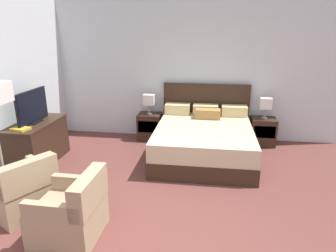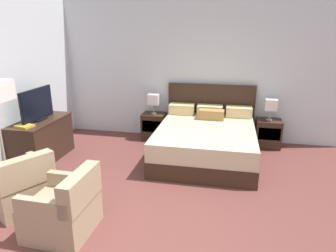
# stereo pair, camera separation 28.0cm
# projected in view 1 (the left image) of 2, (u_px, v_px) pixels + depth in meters

# --- Properties ---
(wall_back) EXTENTS (6.39, 0.06, 2.85)m
(wall_back) POSITION_uv_depth(u_px,v_px,m) (182.00, 70.00, 6.12)
(wall_back) COLOR silver
(wall_back) RESTS_ON ground
(bed) EXTENTS (1.75, 2.06, 1.17)m
(bed) POSITION_uv_depth(u_px,v_px,m) (204.00, 139.00, 5.41)
(bed) COLOR #332116
(bed) RESTS_ON ground
(nightstand_left) EXTENTS (0.48, 0.41, 0.55)m
(nightstand_left) POSITION_uv_depth(u_px,v_px,m) (150.00, 126.00, 6.28)
(nightstand_left) COLOR #332116
(nightstand_left) RESTS_ON ground
(nightstand_right) EXTENTS (0.48, 0.41, 0.55)m
(nightstand_right) POSITION_uv_depth(u_px,v_px,m) (263.00, 131.00, 5.97)
(nightstand_right) COLOR #332116
(nightstand_right) RESTS_ON ground
(table_lamp_left) EXTENTS (0.22, 0.22, 0.41)m
(table_lamp_left) POSITION_uv_depth(u_px,v_px,m) (149.00, 100.00, 6.11)
(table_lamp_left) COLOR gray
(table_lamp_left) RESTS_ON nightstand_left
(table_lamp_right) EXTENTS (0.22, 0.22, 0.41)m
(table_lamp_right) POSITION_uv_depth(u_px,v_px,m) (266.00, 103.00, 5.80)
(table_lamp_right) COLOR gray
(table_lamp_right) RESTS_ON nightstand_right
(dresser) EXTENTS (0.56, 1.18, 0.73)m
(dresser) POSITION_uv_depth(u_px,v_px,m) (38.00, 142.00, 5.13)
(dresser) COLOR #332116
(dresser) RESTS_ON ground
(tv) EXTENTS (0.18, 0.83, 0.55)m
(tv) POSITION_uv_depth(u_px,v_px,m) (32.00, 107.00, 4.92)
(tv) COLOR black
(tv) RESTS_ON dresser
(book_red_cover) EXTENTS (0.30, 0.25, 0.03)m
(book_red_cover) POSITION_uv_depth(u_px,v_px,m) (21.00, 129.00, 4.63)
(book_red_cover) COLOR gold
(book_red_cover) RESTS_ON dresser
(armchair_by_window) EXTENTS (0.94, 0.93, 0.76)m
(armchair_by_window) POSITION_uv_depth(u_px,v_px,m) (23.00, 191.00, 3.73)
(armchair_by_window) COLOR #9E8466
(armchair_by_window) RESTS_ON ground
(armchair_companion) EXTENTS (0.70, 0.69, 0.76)m
(armchair_companion) POSITION_uv_depth(u_px,v_px,m) (72.00, 213.00, 3.28)
(armchair_companion) COLOR #9E8466
(armchair_companion) RESTS_ON ground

